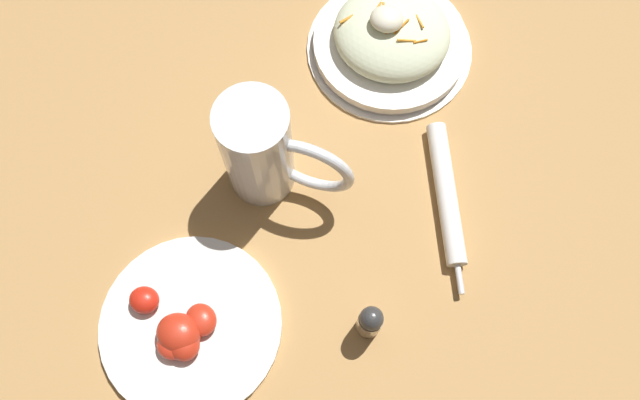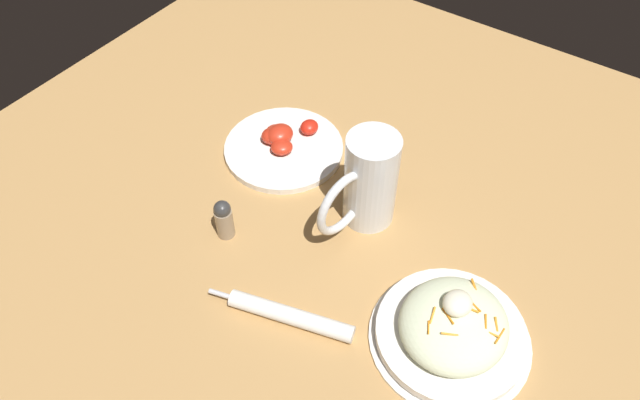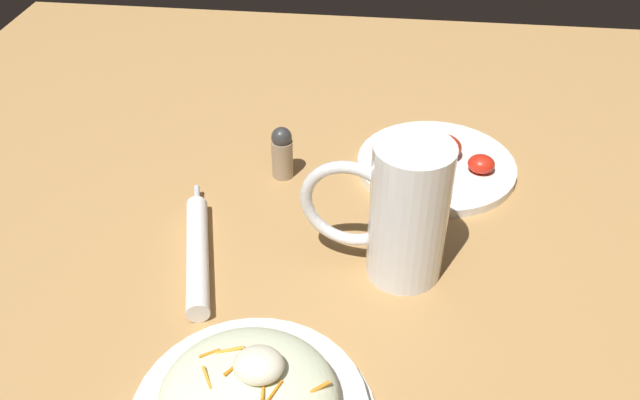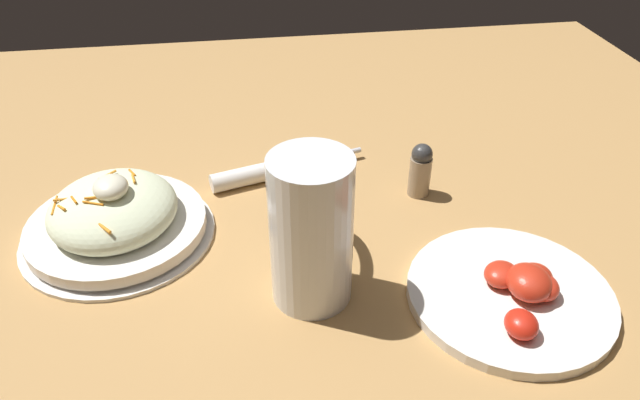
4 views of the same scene
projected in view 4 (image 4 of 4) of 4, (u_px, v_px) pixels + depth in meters
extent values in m
plane|color=#B2844C|center=(318.00, 245.00, 0.71)|extent=(1.43, 1.43, 0.00)
cylinder|color=white|center=(119.00, 233.00, 0.72)|extent=(0.23, 0.23, 0.01)
cylinder|color=white|center=(117.00, 225.00, 0.71)|extent=(0.21, 0.21, 0.01)
ellipsoid|color=beige|center=(113.00, 209.00, 0.70)|extent=(0.16, 0.15, 0.06)
cylinder|color=orange|center=(105.00, 228.00, 0.64)|extent=(0.02, 0.02, 0.00)
cylinder|color=orange|center=(107.00, 175.00, 0.71)|extent=(0.01, 0.02, 0.01)
cylinder|color=orange|center=(96.00, 197.00, 0.67)|extent=(0.01, 0.03, 0.00)
cylinder|color=orange|center=(74.00, 200.00, 0.67)|extent=(0.02, 0.01, 0.01)
cylinder|color=orange|center=(54.00, 205.00, 0.68)|extent=(0.03, 0.00, 0.01)
cylinder|color=orange|center=(62.00, 208.00, 0.67)|extent=(0.02, 0.01, 0.01)
cylinder|color=orange|center=(93.00, 203.00, 0.66)|extent=(0.01, 0.02, 0.00)
cylinder|color=orange|center=(119.00, 189.00, 0.68)|extent=(0.01, 0.02, 0.00)
cylinder|color=orange|center=(133.00, 179.00, 0.70)|extent=(0.03, 0.01, 0.01)
cylinder|color=orange|center=(132.00, 173.00, 0.72)|extent=(0.02, 0.01, 0.00)
cylinder|color=orange|center=(62.00, 199.00, 0.68)|extent=(0.00, 0.02, 0.00)
cylinder|color=orange|center=(116.00, 182.00, 0.69)|extent=(0.02, 0.03, 0.01)
ellipsoid|color=#EFEACC|center=(111.00, 187.00, 0.67)|extent=(0.04, 0.04, 0.02)
cylinder|color=white|center=(311.00, 231.00, 0.59)|extent=(0.09, 0.09, 0.17)
cylinder|color=gold|center=(312.00, 261.00, 0.62)|extent=(0.08, 0.08, 0.09)
cylinder|color=white|center=(311.00, 222.00, 0.59)|extent=(0.08, 0.08, 0.01)
torus|color=white|center=(312.00, 197.00, 0.65)|extent=(0.11, 0.03, 0.11)
cylinder|color=white|center=(277.00, 169.00, 0.82)|extent=(0.08, 0.19, 0.03)
cylinder|color=silver|center=(349.00, 152.00, 0.86)|extent=(0.02, 0.04, 0.01)
cylinder|color=white|center=(509.00, 294.00, 0.63)|extent=(0.22, 0.22, 0.01)
ellipsoid|color=red|center=(528.00, 282.00, 0.62)|extent=(0.04, 0.04, 0.03)
ellipsoid|color=red|center=(521.00, 324.00, 0.57)|extent=(0.04, 0.04, 0.02)
ellipsoid|color=red|center=(534.00, 278.00, 0.62)|extent=(0.06, 0.06, 0.03)
ellipsoid|color=red|center=(529.00, 282.00, 0.61)|extent=(0.06, 0.05, 0.03)
ellipsoid|color=red|center=(540.00, 286.00, 0.62)|extent=(0.05, 0.04, 0.02)
ellipsoid|color=red|center=(501.00, 274.00, 0.63)|extent=(0.05, 0.05, 0.02)
cylinder|color=gray|center=(420.00, 176.00, 0.78)|extent=(0.03, 0.03, 0.05)
sphere|color=#333333|center=(422.00, 154.00, 0.76)|extent=(0.03, 0.03, 0.03)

